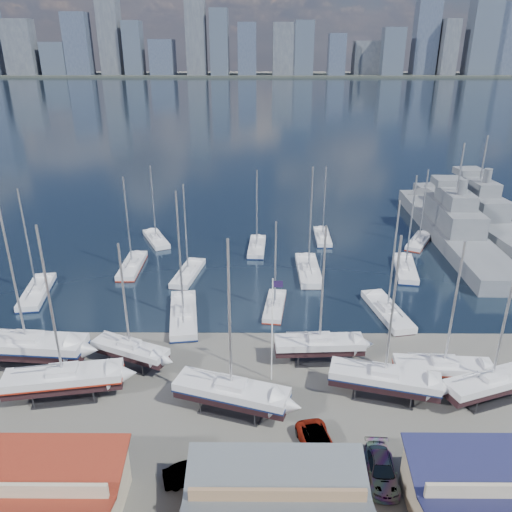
{
  "coord_description": "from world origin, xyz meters",
  "views": [
    {
      "loc": [
        -1.26,
        -50.17,
        30.75
      ],
      "look_at": [
        -1.64,
        8.0,
        6.39
      ],
      "focal_mm": 35.0,
      "sensor_mm": 36.0,
      "label": 1
    }
  ],
  "objects_px": {
    "sailboat_cradle_0": "(28,346)",
    "car_a": "(85,456)",
    "naval_ship_west": "(474,214)",
    "flagpole": "(273,324)",
    "naval_ship_east": "(451,229)"
  },
  "relations": [
    {
      "from": "naval_ship_east",
      "to": "flagpole",
      "type": "bearing_deg",
      "value": 142.95
    },
    {
      "from": "naval_ship_west",
      "to": "flagpole",
      "type": "bearing_deg",
      "value": 135.46
    },
    {
      "from": "naval_ship_west",
      "to": "car_a",
      "type": "xyz_separation_m",
      "value": [
        -54.49,
        -59.88,
        -0.93
      ]
    },
    {
      "from": "sailboat_cradle_0",
      "to": "naval_ship_west",
      "type": "relative_size",
      "value": 0.45
    },
    {
      "from": "flagpole",
      "to": "naval_ship_west",
      "type": "bearing_deg",
      "value": 51.15
    },
    {
      "from": "flagpole",
      "to": "sailboat_cradle_0",
      "type": "bearing_deg",
      "value": 174.64
    },
    {
      "from": "sailboat_cradle_0",
      "to": "naval_ship_east",
      "type": "height_order",
      "value": "sailboat_cradle_0"
    },
    {
      "from": "naval_ship_west",
      "to": "car_a",
      "type": "bearing_deg",
      "value": 132.01
    },
    {
      "from": "sailboat_cradle_0",
      "to": "car_a",
      "type": "distance_m",
      "value": 16.9
    },
    {
      "from": "sailboat_cradle_0",
      "to": "naval_ship_east",
      "type": "relative_size",
      "value": 0.43
    },
    {
      "from": "sailboat_cradle_0",
      "to": "naval_ship_west",
      "type": "xyz_separation_m",
      "value": [
        64.57,
        46.4,
        -0.58
      ]
    },
    {
      "from": "naval_ship_east",
      "to": "naval_ship_west",
      "type": "distance_m",
      "value": 11.06
    },
    {
      "from": "naval_ship_west",
      "to": "car_a",
      "type": "distance_m",
      "value": 80.96
    },
    {
      "from": "car_a",
      "to": "flagpole",
      "type": "height_order",
      "value": "flagpole"
    },
    {
      "from": "naval_ship_east",
      "to": "sailboat_cradle_0",
      "type": "bearing_deg",
      "value": 124.9
    }
  ]
}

